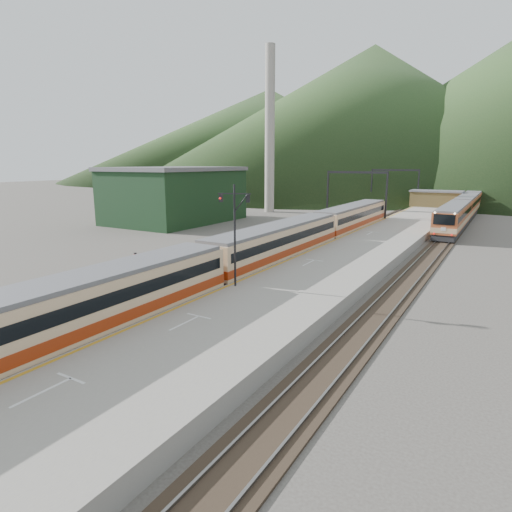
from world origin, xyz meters
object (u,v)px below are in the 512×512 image
Objects in this scene: second_train at (467,206)px; worker at (52,311)px; main_train at (278,242)px; signal_mast at (235,225)px.

second_train is 69.81m from worker.
second_train is at bearing -104.96° from worker.
main_train is 1.09× the size of second_train.
worker is at bearing -103.07° from second_train.
second_train is 8.53× the size of signal_mast.
main_train reaches higher than second_train.
main_train is at bearing -103.43° from second_train.
worker is (-6.56, -9.25, -4.33)m from signal_mast.
worker is (-4.29, -19.83, -1.28)m from main_train.
signal_mast reaches higher than worker.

